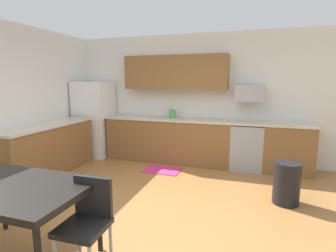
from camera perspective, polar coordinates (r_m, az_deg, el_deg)
The scene contains 18 objects.
ground_plane at distance 3.66m, azimuth -5.07°, elevation -18.27°, with size 12.00×12.00×0.00m, color #9E6B38.
wall_back at distance 5.77m, azimuth 5.06°, elevation 6.07°, with size 5.80×0.10×2.70m, color silver.
cabinet_run_back at distance 5.68m, azimuth 0.02°, elevation -3.15°, with size 2.67×0.60×0.90m, color brown.
cabinet_run_back_right at distance 5.46m, azimuth 24.57°, elevation -4.57°, with size 0.88×0.60×0.90m, color brown.
cabinet_run_left at distance 5.35m, azimuth -24.98°, elevation -4.88°, with size 0.60×2.00×0.90m, color brown.
countertop_back at distance 5.48m, azimuth 4.18°, elevation 1.36°, with size 4.80×0.64×0.04m, color beige.
countertop_left at distance 5.26m, azimuth -25.35°, elevation 0.09°, with size 0.64×2.00×0.04m, color beige.
upper_cabinets_back at distance 5.63m, azimuth 1.60°, elevation 11.61°, with size 2.20×0.34×0.70m, color brown.
refrigerator at distance 6.29m, azimuth -15.68°, elevation 1.51°, with size 0.76×0.70×1.71m, color white.
oven_range at distance 5.42m, azimuth 16.75°, elevation -4.14°, with size 0.60×0.60×0.91m.
microwave at distance 5.37m, azimuth 17.31°, elevation 6.81°, with size 0.54×0.36×0.32m, color #9EA0A5.
sink_basin at distance 5.59m, azimuth 0.24°, elevation 1.14°, with size 0.48×0.40×0.14m, color #A5A8AD.
sink_faucet at distance 5.74m, azimuth 0.78°, elevation 2.98°, with size 0.02×0.02×0.24m, color #B2B5BA.
dining_table at distance 2.86m, azimuth -30.67°, elevation -12.20°, with size 1.40×0.90×0.78m.
chair_near_table at distance 2.59m, azimuth -17.19°, elevation -18.53°, with size 0.41×0.41×0.85m.
trash_bin at distance 4.12m, azimuth 24.43°, elevation -11.25°, with size 0.36×0.36×0.60m, color black.
floor_mat at distance 5.18m, azimuth -1.22°, elevation -9.54°, with size 0.70×0.50×0.01m, color #CC3372.
kettle at distance 5.60m, azimuth 0.93°, elevation 2.60°, with size 0.14×0.14×0.20m, color #4CA54C.
Camera 1 is at (1.28, -2.97, 1.71)m, focal length 27.97 mm.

